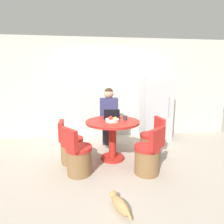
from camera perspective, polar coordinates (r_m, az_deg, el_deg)
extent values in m
plane|color=#B2A899|center=(3.45, -0.58, -15.84)|extent=(12.00, 12.00, 0.00)
cube|color=beige|center=(4.73, -2.49, 7.67)|extent=(7.00, 0.06, 2.60)
cube|color=silver|center=(4.66, 13.94, 1.22)|extent=(0.69, 0.68, 1.61)
cube|color=#AFB2B5|center=(4.34, 15.48, 0.49)|extent=(0.66, 0.01, 1.51)
cylinder|color=gray|center=(4.40, 18.09, 1.54)|extent=(0.02, 0.02, 0.48)
cylinder|color=#B2261E|center=(3.54, 0.17, -14.66)|extent=(0.45, 0.45, 0.05)
cylinder|color=#B2261E|center=(3.40, 0.18, -9.10)|extent=(0.14, 0.14, 0.68)
cylinder|color=#B2261E|center=(3.30, 0.18, -3.22)|extent=(1.02, 1.02, 0.04)
cylinder|color=brown|center=(3.42, -12.92, -12.50)|extent=(0.40, 0.40, 0.42)
cylinder|color=red|center=(3.34, -13.09, -8.77)|extent=(0.43, 0.43, 0.06)
cube|color=red|center=(3.30, -16.20, -5.67)|extent=(0.10, 0.39, 0.33)
cylinder|color=brown|center=(3.02, -10.60, -15.65)|extent=(0.40, 0.40, 0.42)
cylinder|color=red|center=(2.92, -10.76, -11.50)|extent=(0.43, 0.43, 0.06)
cube|color=red|center=(2.77, -13.84, -8.62)|extent=(0.30, 0.34, 0.33)
cylinder|color=brown|center=(3.04, 11.27, -15.47)|extent=(0.40, 0.40, 0.42)
cylinder|color=red|center=(2.95, 11.44, -11.34)|extent=(0.43, 0.43, 0.06)
cube|color=red|center=(2.80, 14.58, -8.45)|extent=(0.34, 0.30, 0.33)
cylinder|color=brown|center=(3.66, 12.40, -10.95)|extent=(0.40, 0.40, 0.42)
cylinder|color=red|center=(3.58, 12.55, -7.44)|extent=(0.43, 0.43, 0.06)
cube|color=red|center=(3.59, 15.22, -4.31)|extent=(0.09, 0.39, 0.33)
cube|color=#2D2D38|center=(4.23, -1.20, -7.34)|extent=(0.28, 0.16, 0.47)
cube|color=#2D2D38|center=(4.09, -1.14, -3.52)|extent=(0.32, 0.36, 0.14)
cube|color=navy|center=(3.94, -1.06, 0.86)|extent=(0.40, 0.22, 0.52)
sphere|color=tan|center=(3.90, -1.08, 6.04)|extent=(0.22, 0.22, 0.22)
sphere|color=#382314|center=(3.90, -1.08, 6.44)|extent=(0.20, 0.20, 0.20)
cube|color=#232328|center=(3.48, -0.23, -2.00)|extent=(0.31, 0.20, 0.02)
cube|color=black|center=(3.36, -0.06, -0.71)|extent=(0.31, 0.01, 0.18)
cylinder|color=beige|center=(3.21, 0.08, -2.73)|extent=(0.25, 0.25, 0.05)
sphere|color=gold|center=(3.22, 1.07, -2.14)|extent=(0.07, 0.07, 0.07)
sphere|color=red|center=(3.25, -0.47, -1.95)|extent=(0.08, 0.08, 0.08)
sphere|color=red|center=(3.16, -0.45, -2.36)|extent=(0.07, 0.07, 0.07)
cylinder|color=#383333|center=(3.35, 4.35, -1.92)|extent=(0.08, 0.08, 0.09)
ellipsoid|color=tan|center=(2.32, 2.94, -28.20)|extent=(0.24, 0.35, 0.15)
sphere|color=tan|center=(2.43, 0.40, -25.35)|extent=(0.10, 0.10, 0.10)
cylinder|color=tan|center=(2.21, 5.30, -29.93)|extent=(0.08, 0.14, 0.11)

